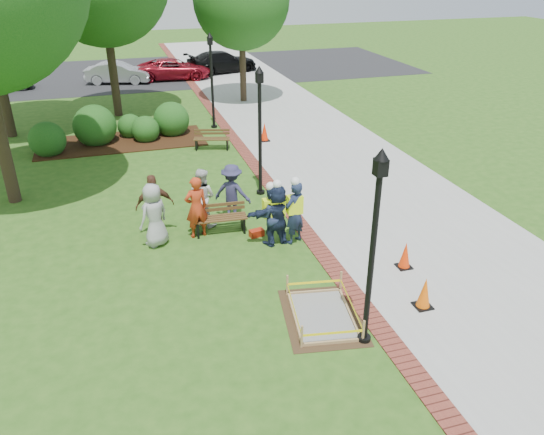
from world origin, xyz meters
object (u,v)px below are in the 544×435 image
object	(u,v)px
cone_front	(424,294)
hivis_worker_a	(277,213)
bench_near	(220,224)
hivis_worker_c	(271,213)
hivis_worker_b	(295,211)
lamp_near	(374,237)
wet_concrete_pad	(323,308)

from	to	relation	value
cone_front	hivis_worker_a	size ratio (longest dim) A/B	0.41
cone_front	hivis_worker_a	world-z (taller)	hivis_worker_a
bench_near	hivis_worker_c	distance (m)	1.71
hivis_worker_b	hivis_worker_c	distance (m)	0.67
lamp_near	hivis_worker_a	world-z (taller)	lamp_near
bench_near	lamp_near	size ratio (longest dim) A/B	0.37
wet_concrete_pad	cone_front	xyz separation A→B (m)	(2.35, -0.33, 0.14)
cone_front	bench_near	bearing A→B (deg)	126.68
wet_concrete_pad	hivis_worker_a	size ratio (longest dim) A/B	1.32
hivis_worker_c	lamp_near	bearing A→B (deg)	-81.84
hivis_worker_a	lamp_near	bearing A→B (deg)	-83.62
wet_concrete_pad	bench_near	bearing A→B (deg)	106.24
hivis_worker_b	cone_front	bearing A→B (deg)	-64.36
wet_concrete_pad	cone_front	size ratio (longest dim) A/B	3.24
bench_near	cone_front	size ratio (longest dim) A/B	2.00
hivis_worker_a	hivis_worker_c	distance (m)	0.19
lamp_near	hivis_worker_b	bearing A→B (deg)	90.24
bench_near	hivis_worker_b	world-z (taller)	hivis_worker_b
hivis_worker_c	bench_near	bearing A→B (deg)	140.75
lamp_near	hivis_worker_a	xyz separation A→B (m)	(-0.51, 4.52, -1.53)
bench_near	hivis_worker_c	size ratio (longest dim) A/B	0.86
wet_concrete_pad	hivis_worker_a	bearing A→B (deg)	89.41
cone_front	wet_concrete_pad	bearing A→B (deg)	171.92
wet_concrete_pad	hivis_worker_c	bearing A→B (deg)	91.91
cone_front	lamp_near	xyz separation A→B (m)	(-1.80, -0.67, 2.10)
wet_concrete_pad	hivis_worker_b	xyz separation A→B (m)	(0.52, 3.47, 0.74)
cone_front	hivis_worker_a	bearing A→B (deg)	120.92
bench_near	hivis_worker_c	bearing A→B (deg)	-39.25
hivis_worker_b	lamp_near	bearing A→B (deg)	-89.76
hivis_worker_b	hivis_worker_a	bearing A→B (deg)	173.23
hivis_worker_b	wet_concrete_pad	bearing A→B (deg)	-98.59
lamp_near	hivis_worker_a	distance (m)	4.80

